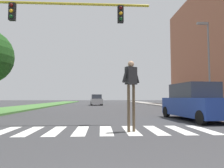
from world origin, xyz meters
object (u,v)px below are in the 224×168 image
Objects in this scene: sedan_midblock at (96,100)px; traffic_light_gantry at (11,27)px; suv_crossing at (195,102)px; street_lamp_right at (208,58)px; pedestrian_performer at (131,84)px.

traffic_light_gantry is at bearing -98.20° from sedan_midblock.
traffic_light_gantry is 23.95m from sedan_midblock.
suv_crossing is at bearing -75.36° from sedan_midblock.
traffic_light_gantry is 1.22× the size of street_lamp_right.
sedan_midblock is (-5.76, 22.04, -0.14)m from suv_crossing.
sedan_midblock is (-1.76, 25.59, -0.87)m from pedestrian_performer.
traffic_light_gantry is at bearing 157.23° from pedestrian_performer.
street_lamp_right is at bearing -58.91° from sedan_midblock.
street_lamp_right is (13.14, 7.25, 0.23)m from traffic_light_gantry.
traffic_light_gantry reaches higher than suv_crossing.
suv_crossing is 1.10× the size of sedan_midblock.
sedan_midblock is at bearing 121.09° from street_lamp_right.
traffic_light_gantry reaches higher than pedestrian_performer.
sedan_midblock is at bearing 93.94° from pedestrian_performer.
suv_crossing is at bearing 8.68° from traffic_light_gantry.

